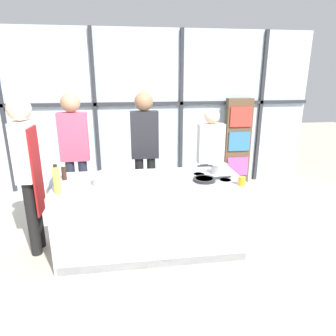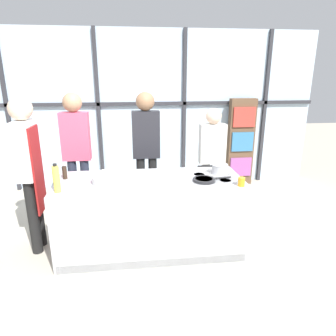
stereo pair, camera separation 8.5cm
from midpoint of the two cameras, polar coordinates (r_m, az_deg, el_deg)
The scene contains 15 objects.
ground_plane at distance 3.83m, azimuth -2.51°, elevation -14.82°, with size 18.00×18.00×0.00m, color #BCB29E.
back_window_wall at distance 5.55m, azimuth -4.51°, elevation 10.77°, with size 6.40×0.10×2.80m.
bookshelf at distance 5.83m, azimuth 14.10°, elevation 4.75°, with size 0.48×0.19×1.63m.
demo_island at distance 3.61m, azimuth -2.57°, elevation -8.87°, with size 2.13×0.84×0.89m.
chef at distance 3.69m, azimuth -24.39°, elevation 0.66°, with size 0.25×0.38×1.82m.
spectator_far_left at distance 4.30m, azimuth -16.50°, elevation 3.75°, with size 0.38×0.25×1.82m.
spectator_center_left at distance 4.24m, azimuth -3.61°, elevation 4.25°, with size 0.38×0.25×1.82m.
spectator_center_right at distance 4.43m, azimuth 8.91°, elevation 2.56°, with size 0.37×0.22×1.59m.
frying_pan at distance 3.41m, azimuth 7.72°, elevation -2.21°, with size 0.45×0.25×0.03m.
saucepan at distance 3.69m, azimuth 10.39°, elevation -0.10°, with size 0.37×0.20×0.12m.
white_plate at distance 3.73m, azimuth -10.96°, elevation -0.82°, with size 0.23×0.23×0.01m, color white.
mixing_bowl at distance 3.38m, azimuth -11.28°, elevation -2.13°, with size 0.27×0.27×0.08m.
oil_bottle at distance 3.22m, azimuth -19.79°, elevation -1.96°, with size 0.07×0.07×0.30m.
pepper_grinder at distance 3.62m, azimuth -18.46°, elevation -0.75°, with size 0.05×0.05×0.18m.
juice_glass_near at distance 3.33m, azimuth 14.51°, elevation -2.55°, with size 0.07×0.07×0.10m, color orange.
Camera 2 is at (-0.18, -3.24, 2.04)m, focal length 32.00 mm.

